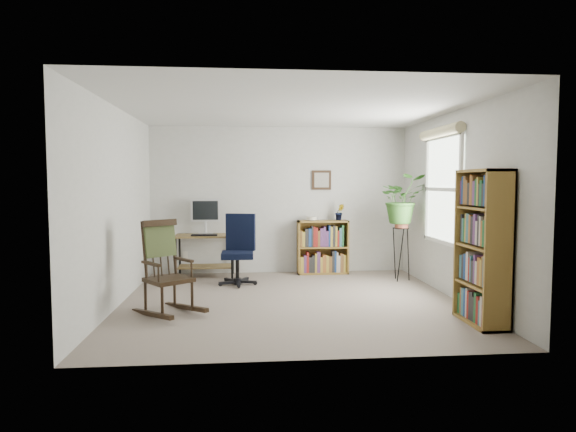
{
  "coord_description": "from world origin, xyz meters",
  "views": [
    {
      "loc": [
        -0.55,
        -5.92,
        1.49
      ],
      "look_at": [
        0.0,
        0.4,
        1.05
      ],
      "focal_mm": 30.0,
      "sensor_mm": 36.0,
      "label": 1
    }
  ],
  "objects": [
    {
      "name": "wall_left",
      "position": [
        -2.1,
        0.0,
        1.2
      ],
      "size": [
        0.0,
        4.0,
        2.4
      ],
      "primitive_type": "cube",
      "color": "silver",
      "rests_on": "ground"
    },
    {
      "name": "wall_front",
      "position": [
        0.0,
        -2.0,
        1.2
      ],
      "size": [
        4.2,
        0.0,
        2.4
      ],
      "primitive_type": "cube",
      "color": "silver",
      "rests_on": "ground"
    },
    {
      "name": "ceiling",
      "position": [
        0.0,
        0.0,
        2.4
      ],
      "size": [
        4.2,
        4.0,
        0.0
      ],
      "primitive_type": "cube",
      "color": "silver",
      "rests_on": "ground"
    },
    {
      "name": "window",
      "position": [
        2.06,
        0.3,
        1.4
      ],
      "size": [
        0.12,
        1.2,
        1.5
      ],
      "primitive_type": null,
      "color": "white",
      "rests_on": "wall_right"
    },
    {
      "name": "keyboard",
      "position": [
        -1.2,
        1.58,
        0.68
      ],
      "size": [
        0.4,
        0.15,
        0.02
      ],
      "primitive_type": "cube",
      "color": "black",
      "rests_on": "desk"
    },
    {
      "name": "spider_plant",
      "position": [
        1.8,
        1.18,
        1.6
      ],
      "size": [
        1.69,
        1.87,
        1.46
      ],
      "primitive_type": "imported",
      "color": "#306322",
      "rests_on": "plant_stand"
    },
    {
      "name": "potted_plant_small",
      "position": [
        0.97,
        1.83,
        0.93
      ],
      "size": [
        0.13,
        0.24,
        0.11
      ],
      "primitive_type": "imported",
      "color": "#306322",
      "rests_on": "low_bookshelf"
    },
    {
      "name": "wall_back",
      "position": [
        0.0,
        2.0,
        1.2
      ],
      "size": [
        4.2,
        0.0,
        2.4
      ],
      "primitive_type": "cube",
      "color": "silver",
      "rests_on": "ground"
    },
    {
      "name": "floor",
      "position": [
        0.0,
        0.0,
        0.0
      ],
      "size": [
        4.2,
        4.0,
        0.0
      ],
      "primitive_type": "cube",
      "color": "gray",
      "rests_on": "ground"
    },
    {
      "name": "tall_bookshelf",
      "position": [
        1.92,
        -1.1,
        0.81
      ],
      "size": [
        0.31,
        0.71,
        1.63
      ],
      "primitive_type": null,
      "color": "olive",
      "rests_on": "floor"
    },
    {
      "name": "plant_stand",
      "position": [
        1.8,
        1.18,
        0.47
      ],
      "size": [
        0.34,
        0.34,
        0.94
      ],
      "primitive_type": null,
      "rotation": [
        0.0,
        0.0,
        -0.38
      ],
      "color": "black",
      "rests_on": "floor"
    },
    {
      "name": "low_bookshelf",
      "position": [
        0.69,
        1.82,
        0.44
      ],
      "size": [
        0.83,
        0.28,
        0.87
      ],
      "primitive_type": null,
      "color": "olive",
      "rests_on": "floor"
    },
    {
      "name": "framed_picture",
      "position": [
        0.69,
        1.97,
        1.53
      ],
      "size": [
        0.32,
        0.04,
        0.32
      ],
      "primitive_type": null,
      "color": "black",
      "rests_on": "wall_back"
    },
    {
      "name": "office_chair",
      "position": [
        -0.68,
        1.08,
        0.52
      ],
      "size": [
        0.69,
        0.69,
        1.05
      ],
      "primitive_type": null,
      "rotation": [
        0.0,
        0.0,
        -0.23
      ],
      "color": "black",
      "rests_on": "floor"
    },
    {
      "name": "desk",
      "position": [
        -1.2,
        1.7,
        0.33
      ],
      "size": [
        0.93,
        0.51,
        0.67
      ],
      "primitive_type": null,
      "color": "olive",
      "rests_on": "floor"
    },
    {
      "name": "wall_right",
      "position": [
        2.1,
        0.0,
        1.2
      ],
      "size": [
        0.0,
        4.0,
        2.4
      ],
      "primitive_type": "cube",
      "color": "silver",
      "rests_on": "ground"
    },
    {
      "name": "monitor",
      "position": [
        -1.2,
        1.84,
        0.95
      ],
      "size": [
        0.46,
        0.16,
        0.56
      ],
      "primitive_type": null,
      "color": "silver",
      "rests_on": "desk"
    },
    {
      "name": "rocking_chair",
      "position": [
        -1.43,
        -0.44,
        0.54
      ],
      "size": [
        1.02,
        1.08,
        1.08
      ],
      "primitive_type": null,
      "rotation": [
        0.0,
        0.0,
        0.66
      ],
      "color": "black",
      "rests_on": "floor"
    }
  ]
}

